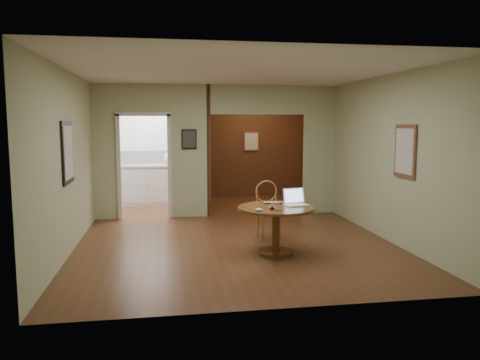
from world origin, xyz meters
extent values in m
plane|color=#4E2E16|center=(0.00, 0.00, 0.00)|extent=(5.00, 5.00, 0.00)
plane|color=silver|center=(0.00, 0.00, 2.70)|extent=(5.00, 5.00, 0.00)
plane|color=#AFBA90|center=(0.00, -2.50, 1.35)|extent=(5.00, 0.00, 5.00)
plane|color=#AFBA90|center=(-2.50, 0.00, 1.35)|extent=(0.00, 5.00, 5.00)
plane|color=#AFBA90|center=(2.50, 0.00, 1.35)|extent=(0.00, 5.00, 5.00)
cube|color=#AFBA90|center=(-2.25, 2.50, 1.35)|extent=(0.50, 2.70, 0.04)
cube|color=#AFBA90|center=(-0.60, 2.50, 1.35)|extent=(0.80, 2.70, 0.04)
cube|color=#AFBA90|center=(2.15, 2.50, 1.35)|extent=(0.70, 2.70, 0.04)
plane|color=silver|center=(-1.35, 4.50, 1.35)|extent=(2.70, 0.00, 2.70)
plane|color=#412212|center=(1.15, 5.00, 1.35)|extent=(2.70, 0.00, 2.70)
cube|color=#412212|center=(-0.20, 3.75, 1.35)|extent=(0.08, 2.50, 2.70)
cube|color=black|center=(-2.48, 0.00, 1.50)|extent=(0.03, 0.70, 0.90)
cube|color=brown|center=(2.48, -0.50, 1.50)|extent=(0.03, 0.60, 0.80)
cube|color=black|center=(-0.60, 2.48, 1.60)|extent=(0.30, 0.03, 0.40)
cube|color=white|center=(1.15, 4.98, 1.45)|extent=(0.40, 0.03, 0.50)
cube|color=white|center=(-1.35, 4.49, 1.10)|extent=(2.00, 0.02, 0.32)
cylinder|color=brown|center=(0.50, -0.48, 0.02)|extent=(0.53, 0.53, 0.05)
cylinder|color=brown|center=(0.50, -0.48, 0.35)|extent=(0.11, 0.11, 0.61)
cylinder|color=brown|center=(0.50, -0.48, 0.68)|extent=(1.13, 1.13, 0.04)
cylinder|color=#AC7F3D|center=(0.58, 0.38, 0.44)|extent=(0.43, 0.43, 0.03)
cylinder|color=#AC7F3D|center=(0.45, 0.23, 0.22)|extent=(0.03, 0.03, 0.44)
cylinder|color=#AC7F3D|center=(0.74, 0.25, 0.22)|extent=(0.03, 0.03, 0.44)
cylinder|color=#AC7F3D|center=(0.43, 0.52, 0.22)|extent=(0.03, 0.03, 0.44)
cylinder|color=#AC7F3D|center=(0.72, 0.54, 0.22)|extent=(0.03, 0.03, 0.44)
cylinder|color=#AC7F3D|center=(0.41, 0.52, 0.63)|extent=(0.03, 0.03, 0.35)
cylinder|color=#AC7F3D|center=(0.74, 0.54, 0.63)|extent=(0.03, 0.03, 0.35)
torus|color=#AC7F3D|center=(0.57, 0.54, 0.78)|extent=(0.38, 0.05, 0.38)
cube|color=white|center=(0.82, -0.41, 0.71)|extent=(0.39, 0.31, 0.02)
cube|color=silver|center=(0.82, -0.45, 0.72)|extent=(0.31, 0.18, 0.00)
cube|color=white|center=(0.82, -0.27, 0.83)|extent=(0.35, 0.13, 0.23)
cube|color=#8493A8|center=(0.82, -0.28, 0.83)|extent=(0.31, 0.10, 0.19)
imported|color=silver|center=(0.55, -0.24, 0.72)|extent=(0.39, 0.28, 0.03)
ellipsoid|color=white|center=(0.18, -0.78, 0.73)|extent=(0.11, 0.06, 0.05)
cylinder|color=navy|center=(0.45, -0.77, 0.71)|extent=(0.13, 0.06, 0.01)
cube|color=silver|center=(-1.35, 4.20, 0.45)|extent=(2.00, 0.55, 0.90)
cube|color=#BBBCB7|center=(-1.35, 4.20, 0.92)|extent=(2.06, 0.60, 0.04)
sphere|color=#B20C0C|center=(-1.50, 3.91, 0.50)|extent=(0.03, 0.03, 0.03)
sphere|color=#B20C0C|center=(-0.50, 3.91, 0.50)|extent=(0.03, 0.03, 0.03)
ellipsoid|color=beige|center=(-0.97, 4.20, 1.09)|extent=(0.33, 0.29, 0.29)
camera|label=1|loc=(-1.11, -7.04, 1.92)|focal=35.00mm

